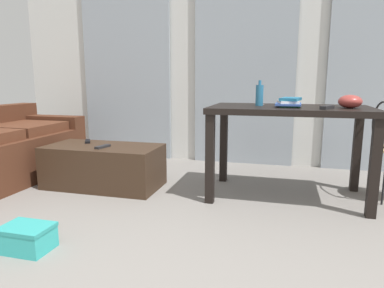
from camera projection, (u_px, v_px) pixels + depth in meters
name	position (u px, v px, depth m)	size (l,w,h in m)	color
ground_plane	(210.00, 221.00, 2.51)	(7.50, 7.50, 0.00)	gray
wall_back	(245.00, 58.00, 4.14)	(6.01, 0.10, 2.58)	silver
curtains	(244.00, 71.00, 4.08)	(4.28, 0.03, 2.26)	#99A3AD
coffee_table	(104.00, 166.00, 3.30)	(1.09, 0.55, 0.40)	#382619
craft_table	(289.00, 120.00, 2.93)	(1.34, 0.76, 0.80)	black
bottle_near	(259.00, 95.00, 2.98)	(0.07, 0.07, 0.22)	teal
bowl	(350.00, 102.00, 2.72)	(0.18, 0.18, 0.11)	#9E3833
book_stack	(289.00, 102.00, 2.85)	(0.22, 0.31, 0.08)	#2D7F56
tv_remote_on_table	(327.00, 107.00, 2.64)	(0.05, 0.17, 0.03)	#232326
scissors	(259.00, 104.00, 3.18)	(0.08, 0.10, 0.00)	#9EA0A5
tv_remote_primary	(88.00, 141.00, 3.44)	(0.05, 0.15, 0.02)	black
tv_remote_secondary	(103.00, 147.00, 3.16)	(0.05, 0.17, 0.02)	#232326
shoebox	(27.00, 238.00, 2.07)	(0.30, 0.21, 0.16)	#33B2AD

